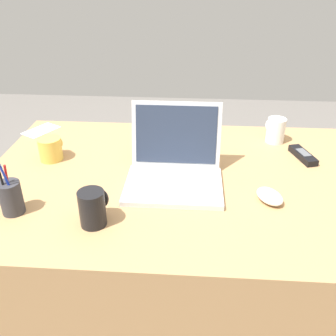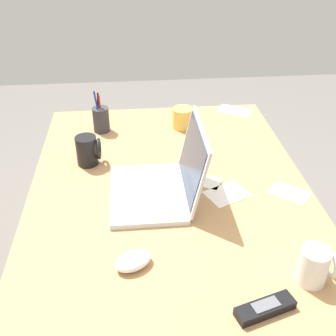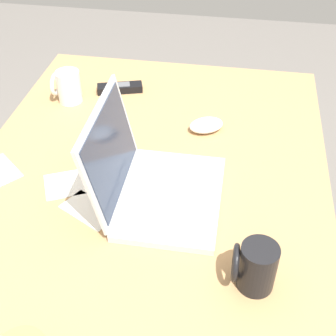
{
  "view_description": "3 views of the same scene",
  "coord_description": "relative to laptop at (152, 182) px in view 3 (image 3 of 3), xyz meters",
  "views": [
    {
      "loc": [
        0.04,
        -1.15,
        1.43
      ],
      "look_at": [
        -0.04,
        -0.03,
        0.79
      ],
      "focal_mm": 40.41,
      "sensor_mm": 36.0,
      "label": 1
    },
    {
      "loc": [
        1.09,
        -0.11,
        1.56
      ],
      "look_at": [
        -0.01,
        -0.01,
        0.85
      ],
      "focal_mm": 44.5,
      "sensor_mm": 36.0,
      "label": 2
    },
    {
      "loc": [
        -0.84,
        -0.21,
        1.54
      ],
      "look_at": [
        0.01,
        -0.06,
        0.82
      ],
      "focal_mm": 49.88,
      "sensor_mm": 36.0,
      "label": 3
    }
  ],
  "objects": [
    {
      "name": "paper_note_near_laptop",
      "position": [
        -0.07,
        0.14,
        -0.05
      ],
      "size": [
        0.13,
        0.15,
        0.0
      ],
      "primitive_type": "cube",
      "rotation": [
        0.0,
        0.0,
        -0.49
      ],
      "color": "white",
      "rests_on": "desk"
    },
    {
      "name": "cordless_phone",
      "position": [
        0.49,
        0.2,
        -0.04
      ],
      "size": [
        0.09,
        0.15,
        0.03
      ],
      "color": "black",
      "rests_on": "desk"
    },
    {
      "name": "computer_mouse",
      "position": [
        0.31,
        -0.1,
        -0.03
      ],
      "size": [
        0.11,
        0.12,
        0.04
      ],
      "primitive_type": "ellipsoid",
      "rotation": [
        0.0,
        0.0,
        0.5
      ],
      "color": "white",
      "rests_on": "desk"
    },
    {
      "name": "laptop",
      "position": [
        0.0,
        0.0,
        0.0
      ],
      "size": [
        0.32,
        0.29,
        0.25
      ],
      "color": "silver",
      "rests_on": "desk"
    },
    {
      "name": "coffee_mug_white",
      "position": [
        -0.22,
        -0.25,
        0.01
      ],
      "size": [
        0.08,
        0.09,
        0.11
      ],
      "color": "black",
      "rests_on": "desk"
    },
    {
      "name": "coffee_mug_spare",
      "position": [
        0.4,
        0.35,
        0.0
      ],
      "size": [
        0.08,
        0.09,
        0.1
      ],
      "color": "white",
      "rests_on": "desk"
    },
    {
      "name": "desk",
      "position": [
        0.02,
        0.03,
        -0.42
      ],
      "size": [
        1.4,
        0.94,
        0.74
      ],
      "primitive_type": "cube",
      "color": "tan",
      "rests_on": "ground"
    },
    {
      "name": "paper_note_left",
      "position": [
        0.02,
        0.21,
        -0.05
      ],
      "size": [
        0.15,
        0.17,
        0.0
      ],
      "primitive_type": "cube",
      "rotation": [
        0.0,
        0.0,
        0.44
      ],
      "color": "white",
      "rests_on": "desk"
    }
  ]
}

